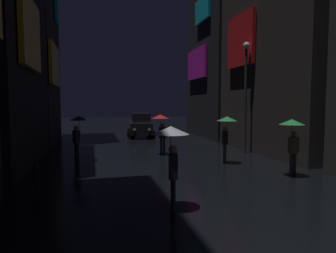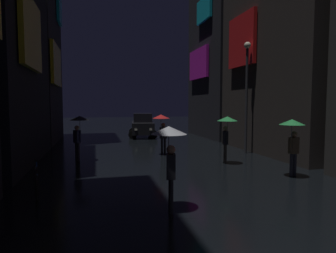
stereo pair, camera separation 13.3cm
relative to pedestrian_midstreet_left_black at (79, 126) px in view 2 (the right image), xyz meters
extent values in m
cube|color=yellow|center=(-1.72, -1.15, 3.82)|extent=(0.20, 3.51, 2.81)
cube|color=yellow|center=(-1.72, 6.92, 3.56)|extent=(0.20, 4.13, 2.66)
cube|color=#19D8F2|center=(-1.72, 9.75, 7.97)|extent=(0.20, 1.85, 1.94)
cube|color=red|center=(8.98, 1.50, 4.62)|extent=(0.20, 2.95, 2.92)
cube|color=#F226D8|center=(8.98, 8.86, 4.25)|extent=(0.20, 4.03, 2.40)
cube|color=#19D8F2|center=(8.98, 7.68, 8.21)|extent=(0.20, 2.80, 1.77)
cylinder|color=#2D2D38|center=(-0.15, 0.16, -1.24)|extent=(0.12, 0.12, 0.85)
cylinder|color=#2D2D38|center=(-0.05, 0.01, -1.24)|extent=(0.12, 0.12, 0.85)
cube|color=#333859|center=(-0.10, 0.08, -0.52)|extent=(0.37, 0.40, 0.60)
sphere|color=tan|center=(-0.10, 0.08, -0.11)|extent=(0.22, 0.22, 0.22)
cylinder|color=#333859|center=(0.05, -0.04, -0.47)|extent=(0.09, 0.09, 0.50)
cylinder|color=slate|center=(0.05, -0.04, -0.13)|extent=(0.02, 0.02, 0.77)
cone|color=black|center=(0.05, -0.04, 0.35)|extent=(0.90, 0.90, 0.20)
cylinder|color=#38332D|center=(6.45, -1.97, -1.24)|extent=(0.12, 0.12, 0.85)
cylinder|color=#38332D|center=(6.40, -2.14, -1.24)|extent=(0.12, 0.12, 0.85)
cube|color=black|center=(6.42, -2.05, -0.52)|extent=(0.31, 0.39, 0.60)
sphere|color=tan|center=(6.42, -2.05, -0.11)|extent=(0.22, 0.22, 0.22)
cylinder|color=black|center=(6.42, -2.24, -0.47)|extent=(0.09, 0.09, 0.50)
cylinder|color=slate|center=(6.42, -2.24, -0.13)|extent=(0.02, 0.02, 0.77)
cone|color=green|center=(6.42, -2.24, 0.35)|extent=(0.90, 0.90, 0.20)
cylinder|color=#2D2D38|center=(7.90, -4.94, -1.24)|extent=(0.12, 0.12, 0.85)
cylinder|color=#2D2D38|center=(7.72, -4.98, -1.24)|extent=(0.12, 0.12, 0.85)
cube|color=brown|center=(7.81, -4.96, -0.52)|extent=(0.38, 0.29, 0.60)
sphere|color=#9E7051|center=(7.81, -4.96, -0.11)|extent=(0.22, 0.22, 0.22)
cylinder|color=brown|center=(7.64, -5.04, -0.47)|extent=(0.09, 0.09, 0.50)
cylinder|color=slate|center=(7.64, -5.04, -0.13)|extent=(0.02, 0.02, 0.77)
cone|color=green|center=(7.64, -5.04, 0.35)|extent=(0.90, 0.90, 0.20)
cylinder|color=black|center=(4.31, 0.91, -1.24)|extent=(0.12, 0.12, 0.85)
cylinder|color=black|center=(4.14, 0.84, -1.24)|extent=(0.12, 0.12, 0.85)
cube|color=black|center=(4.23, 0.88, -0.52)|extent=(0.40, 0.33, 0.60)
sphere|color=#9E7051|center=(4.23, 0.88, -0.11)|extent=(0.22, 0.22, 0.22)
cylinder|color=black|center=(4.08, 0.76, -0.47)|extent=(0.09, 0.09, 0.50)
cylinder|color=slate|center=(4.08, 0.76, -0.13)|extent=(0.02, 0.02, 0.77)
cone|color=red|center=(4.08, 0.76, 0.35)|extent=(0.90, 0.90, 0.20)
cylinder|color=black|center=(2.49, -7.55, -1.24)|extent=(0.12, 0.12, 0.85)
cylinder|color=black|center=(2.54, -7.37, -1.24)|extent=(0.12, 0.12, 0.85)
cube|color=black|center=(2.52, -7.46, -0.52)|extent=(0.29, 0.38, 0.60)
sphere|color=#9E7051|center=(2.52, -7.46, -0.11)|extent=(0.22, 0.22, 0.22)
cylinder|color=black|center=(2.51, -7.28, -0.47)|extent=(0.09, 0.09, 0.50)
cylinder|color=slate|center=(2.51, -7.28, -0.13)|extent=(0.02, 0.02, 0.77)
cone|color=silver|center=(2.51, -7.28, 0.35)|extent=(0.90, 0.90, 0.20)
torus|color=black|center=(-0.88, -5.66, -1.31)|extent=(0.17, 0.72, 0.72)
torus|color=black|center=(-1.05, -4.57, -1.31)|extent=(0.17, 0.72, 0.72)
cylinder|color=#1E59A5|center=(-0.97, -5.12, -1.13)|extent=(0.20, 1.00, 0.05)
cylinder|color=#1E59A5|center=(-1.05, -4.57, -0.96)|extent=(0.04, 0.04, 0.40)
cube|color=black|center=(-1.05, -4.57, -0.74)|extent=(0.16, 0.26, 0.06)
cylinder|color=black|center=(-0.88, -5.66, -0.76)|extent=(0.10, 0.45, 0.03)
cube|color=black|center=(4.48, 9.57, -0.90)|extent=(2.21, 4.28, 0.90)
cube|color=black|center=(4.48, 9.57, -0.10)|extent=(1.67, 2.01, 0.70)
cylinder|color=black|center=(5.11, 8.15, -1.35)|extent=(0.66, 0.30, 0.64)
cylinder|color=black|center=(3.51, 8.36, -1.35)|extent=(0.66, 0.30, 0.64)
cylinder|color=black|center=(5.45, 10.79, -1.35)|extent=(0.66, 0.30, 0.64)
cylinder|color=black|center=(3.85, 11.00, -1.35)|extent=(0.66, 0.30, 0.64)
cube|color=white|center=(4.76, 7.45, -0.90)|extent=(0.21, 0.09, 0.14)
cube|color=white|center=(3.67, 7.59, -0.90)|extent=(0.21, 0.09, 0.14)
cylinder|color=#2D2D33|center=(8.63, 0.17, 1.12)|extent=(0.14, 0.14, 5.58)
sphere|color=#F9EFCC|center=(8.63, 0.17, 4.09)|extent=(0.36, 0.36, 0.36)
camera|label=1|loc=(0.61, -14.41, 1.00)|focal=32.00mm
camera|label=2|loc=(0.74, -14.44, 1.00)|focal=32.00mm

